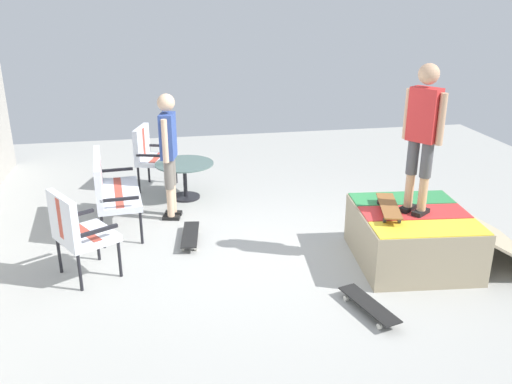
% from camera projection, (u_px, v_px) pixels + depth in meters
% --- Properties ---
extents(ground_plane, '(12.00, 12.00, 0.10)m').
position_uv_depth(ground_plane, '(269.00, 259.00, 6.66)').
color(ground_plane, '#A8A8A3').
extents(skate_ramp, '(1.57, 2.23, 0.64)m').
position_uv_depth(skate_ramp, '(415.00, 237.00, 6.40)').
color(skate_ramp, tan).
rests_on(skate_ramp, ground_plane).
extents(patio_bench, '(1.29, 0.66, 1.02)m').
position_uv_depth(patio_bench, '(109.00, 186.00, 7.19)').
color(patio_bench, black).
rests_on(patio_bench, ground_plane).
extents(patio_chair_near_house, '(0.75, 0.70, 1.02)m').
position_uv_depth(patio_chair_near_house, '(150.00, 152.00, 8.72)').
color(patio_chair_near_house, black).
rests_on(patio_chair_near_house, ground_plane).
extents(patio_chair_by_wall, '(0.81, 0.79, 1.02)m').
position_uv_depth(patio_chair_by_wall, '(76.00, 228.00, 5.92)').
color(patio_chair_by_wall, black).
rests_on(patio_chair_by_wall, ground_plane).
extents(patio_table, '(0.90, 0.90, 0.57)m').
position_uv_depth(patio_table, '(185.00, 173.00, 8.35)').
color(patio_table, black).
rests_on(patio_table, ground_plane).
extents(person_watching, '(0.47, 0.30, 1.77)m').
position_uv_depth(person_watching, '(168.00, 147.00, 7.41)').
color(person_watching, black).
rests_on(person_watching, ground_plane).
extents(person_skater, '(0.41, 0.36, 1.70)m').
position_uv_depth(person_skater, '(423.00, 129.00, 5.94)').
color(person_skater, black).
rests_on(person_skater, skate_ramp).
extents(skateboard_by_bench, '(0.82, 0.30, 0.10)m').
position_uv_depth(skateboard_by_bench, '(190.00, 235.00, 7.00)').
color(skateboard_by_bench, black).
rests_on(skateboard_by_bench, ground_plane).
extents(skateboard_spare, '(0.82, 0.40, 0.10)m').
position_uv_depth(skateboard_spare, '(369.00, 305.00, 5.43)').
color(skateboard_spare, black).
rests_on(skateboard_spare, ground_plane).
extents(skateboard_on_ramp, '(0.82, 0.41, 0.10)m').
position_uv_depth(skateboard_on_ramp, '(389.00, 206.00, 6.22)').
color(skateboard_on_ramp, brown).
rests_on(skateboard_on_ramp, skate_ramp).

